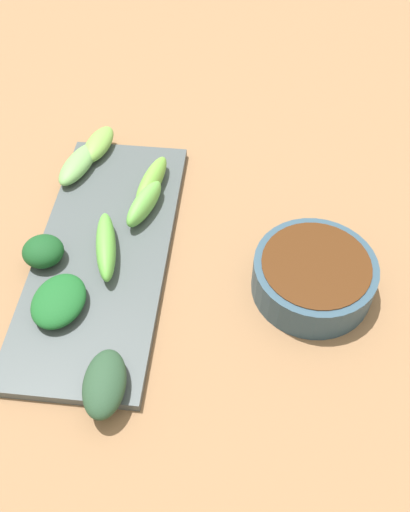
# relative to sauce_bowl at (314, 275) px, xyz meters

# --- Properties ---
(tabletop) EXTENTS (2.10, 2.10, 0.02)m
(tabletop) POSITION_rel_sauce_bowl_xyz_m (0.13, -0.03, -0.04)
(tabletop) COLOR #8E6744
(tabletop) RESTS_ON ground
(sauce_bowl) EXTENTS (0.13, 0.13, 0.05)m
(sauce_bowl) POSITION_rel_sauce_bowl_xyz_m (0.00, 0.00, 0.00)
(sauce_bowl) COLOR #2E495B
(sauce_bowl) RESTS_ON tabletop
(serving_plate) EXTENTS (0.15, 0.37, 0.01)m
(serving_plate) POSITION_rel_sauce_bowl_xyz_m (0.24, -0.02, -0.02)
(serving_plate) COLOR #454D4F
(serving_plate) RESTS_ON tabletop
(broccoli_stalk_0) EXTENTS (0.04, 0.10, 0.03)m
(broccoli_stalk_0) POSITION_rel_sauce_bowl_xyz_m (0.23, -0.01, 0.00)
(broccoli_stalk_0) COLOR #5EAE41
(broccoli_stalk_0) RESTS_ON serving_plate
(broccoli_stalk_1) EXTENTS (0.04, 0.08, 0.02)m
(broccoli_stalk_1) POSITION_rel_sauce_bowl_xyz_m (0.28, -0.19, -0.00)
(broccoli_stalk_1) COLOR #76AB48
(broccoli_stalk_1) RESTS_ON serving_plate
(broccoli_leafy_2) EXTENTS (0.04, 0.07, 0.03)m
(broccoli_leafy_2) POSITION_rel_sauce_bowl_xyz_m (0.20, 0.15, 0.00)
(broccoli_leafy_2) COLOR #28462E
(broccoli_leafy_2) RESTS_ON serving_plate
(broccoli_stalk_3) EXTENTS (0.04, 0.09, 0.03)m
(broccoli_stalk_3) POSITION_rel_sauce_bowl_xyz_m (0.20, -0.12, 0.00)
(broccoli_stalk_3) COLOR #6DAE3E
(broccoli_stalk_3) RESTS_ON serving_plate
(broccoli_stalk_4) EXTENTS (0.05, 0.08, 0.03)m
(broccoli_stalk_4) POSITION_rel_sauce_bowl_xyz_m (0.20, -0.08, 0.00)
(broccoli_stalk_4) COLOR #65B049
(broccoli_stalk_4) RESTS_ON serving_plate
(broccoli_leafy_5) EXTENTS (0.07, 0.08, 0.02)m
(broccoli_leafy_5) POSITION_rel_sauce_bowl_xyz_m (0.27, 0.06, -0.00)
(broccoli_leafy_5) COLOR #1A5C25
(broccoli_leafy_5) RESTS_ON serving_plate
(broccoli_leafy_6) EXTENTS (0.05, 0.05, 0.03)m
(broccoli_leafy_6) POSITION_rel_sauce_bowl_xyz_m (0.30, -0.00, 0.00)
(broccoli_leafy_6) COLOR #174A20
(broccoli_leafy_6) RESTS_ON serving_plate
(broccoli_stalk_7) EXTENTS (0.05, 0.09, 0.02)m
(broccoli_stalk_7) POSITION_rel_sauce_bowl_xyz_m (0.30, -0.15, -0.00)
(broccoli_stalk_7) COLOR #71A85B
(broccoli_stalk_7) RESTS_ON serving_plate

